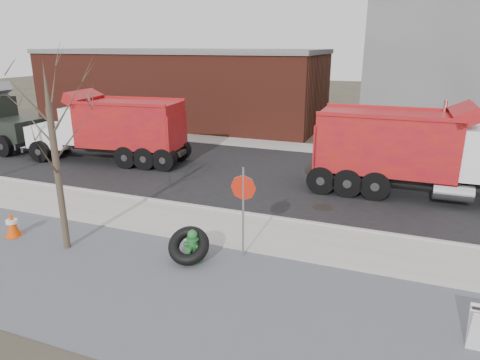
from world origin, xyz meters
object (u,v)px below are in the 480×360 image
at_px(truck_tire, 189,246).
at_px(dump_truck_red_a, 417,150).
at_px(stop_sign, 243,197).
at_px(fire_hydrant, 193,247).
at_px(dump_truck_red_b, 112,127).

xyz_separation_m(truck_tire, dump_truck_red_a, (5.53, 7.82, 1.32)).
bearing_deg(truck_tire, stop_sign, 33.30).
height_order(fire_hydrant, dump_truck_red_b, dump_truck_red_b).
distance_m(truck_tire, dump_truck_red_a, 9.67).
distance_m(fire_hydrant, dump_truck_red_b, 11.51).
bearing_deg(fire_hydrant, truck_tire, -146.94).
xyz_separation_m(fire_hydrant, stop_sign, (1.14, 0.76, 1.32)).
distance_m(dump_truck_red_a, dump_truck_red_b, 13.80).
distance_m(stop_sign, dump_truck_red_a, 8.23).
xyz_separation_m(fire_hydrant, truck_tire, (-0.09, -0.05, 0.06)).
relative_size(dump_truck_red_a, dump_truck_red_b, 1.09).
relative_size(fire_hydrant, dump_truck_red_a, 0.11).
height_order(truck_tire, dump_truck_red_a, dump_truck_red_a).
bearing_deg(fire_hydrant, dump_truck_red_a, 60.60).
distance_m(fire_hydrant, dump_truck_red_a, 9.59).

